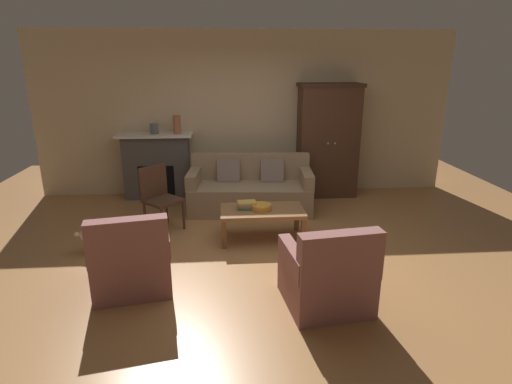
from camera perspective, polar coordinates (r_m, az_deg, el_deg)
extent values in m
plane|color=#B27A47|center=(5.27, 0.12, -8.08)|extent=(9.60, 9.60, 0.00)
cube|color=beige|center=(7.35, -1.44, 10.71)|extent=(7.20, 0.10, 2.80)
cube|color=#4C4947|center=(7.34, -13.48, 3.39)|extent=(1.10, 0.36, 1.08)
cube|color=black|center=(7.22, -13.58, 1.50)|extent=(0.60, 0.01, 0.52)
cube|color=white|center=(7.21, -13.82, 7.67)|extent=(1.26, 0.48, 0.04)
cube|color=#472D1E|center=(7.30, 9.84, 6.75)|extent=(1.00, 0.52, 1.88)
cube|color=#3C271A|center=(7.18, 10.26, 14.35)|extent=(1.06, 0.55, 0.06)
sphere|color=#ADAFB5|center=(7.02, 9.91, 6.62)|extent=(0.04, 0.04, 0.04)
sphere|color=#ADAFB5|center=(7.05, 10.87, 6.62)|extent=(0.04, 0.04, 0.04)
cube|color=#937A5B|center=(6.55, -0.79, -0.76)|extent=(1.96, 0.99, 0.44)
cube|color=#937A5B|center=(6.75, -0.76, 3.62)|extent=(1.91, 0.33, 0.42)
cube|color=#937A5B|center=(6.53, -8.56, 2.01)|extent=(0.22, 0.81, 0.22)
cube|color=#937A5B|center=(6.50, 6.98, 2.00)|extent=(0.22, 0.81, 0.22)
cube|color=#7F6B60|center=(6.64, -3.80, 2.99)|extent=(0.37, 0.21, 0.37)
cube|color=#7F6B60|center=(6.63, 2.25, 2.99)|extent=(0.37, 0.21, 0.37)
cube|color=olive|center=(5.46, 0.88, -2.65)|extent=(1.10, 0.60, 0.05)
cube|color=brown|center=(5.27, -4.43, -5.91)|extent=(0.06, 0.06, 0.37)
cube|color=brown|center=(5.36, 6.58, -5.56)|extent=(0.06, 0.06, 0.37)
cube|color=brown|center=(5.75, -4.44, -3.84)|extent=(0.06, 0.06, 0.37)
cube|color=brown|center=(5.84, 5.64, -3.56)|extent=(0.06, 0.06, 0.37)
cylinder|color=orange|center=(5.43, 0.70, -2.07)|extent=(0.27, 0.27, 0.07)
cube|color=#427A4C|center=(5.47, -1.19, -2.14)|extent=(0.25, 0.19, 0.03)
cube|color=gray|center=(5.46, -1.25, -1.81)|extent=(0.24, 0.17, 0.04)
cube|color=gold|center=(5.45, -1.27, -1.47)|extent=(0.25, 0.19, 0.03)
cylinder|color=#565B66|center=(7.19, -13.88, 8.48)|extent=(0.14, 0.14, 0.17)
cylinder|color=#A86042|center=(7.13, -10.87, 9.14)|extent=(0.12, 0.12, 0.30)
cube|color=#935B56|center=(4.60, -16.67, -10.03)|extent=(0.89, 0.89, 0.42)
cube|color=#935B56|center=(4.13, -17.28, -6.57)|extent=(0.78, 0.30, 0.46)
cube|color=#935B56|center=(4.46, -12.76, -6.18)|extent=(0.25, 0.71, 0.20)
cube|color=#935B56|center=(4.50, -21.23, -6.78)|extent=(0.25, 0.71, 0.20)
cube|color=#935B56|center=(4.19, 9.51, -12.36)|extent=(0.85, 0.85, 0.42)
cube|color=#935B56|center=(3.73, 11.57, -8.78)|extent=(0.77, 0.26, 0.46)
cube|color=#935B56|center=(4.17, 14.00, -8.01)|extent=(0.21, 0.71, 0.20)
cube|color=#935B56|center=(3.94, 5.21, -9.08)|extent=(0.21, 0.71, 0.20)
cube|color=#472D1E|center=(5.89, -12.69, -1.19)|extent=(0.62, 0.62, 0.04)
cylinder|color=#472D1E|center=(5.71, -12.87, -4.19)|extent=(0.04, 0.04, 0.41)
cylinder|color=#472D1E|center=(5.93, -9.97, -3.18)|extent=(0.04, 0.04, 0.41)
cylinder|color=#472D1E|center=(6.01, -15.09, -3.28)|extent=(0.04, 0.04, 0.41)
cylinder|color=#472D1E|center=(6.21, -12.24, -2.36)|extent=(0.04, 0.04, 0.41)
cube|color=#472D1E|center=(5.97, -14.02, 1.44)|extent=(0.34, 0.34, 0.45)
ellipsoid|color=beige|center=(5.49, -21.14, -5.40)|extent=(0.43, 0.27, 0.22)
sphere|color=beige|center=(5.45, -18.70, -4.63)|extent=(0.15, 0.15, 0.15)
cylinder|color=beige|center=(5.60, -19.67, -6.79)|extent=(0.06, 0.06, 0.14)
cylinder|color=beige|center=(5.50, -19.74, -7.25)|extent=(0.06, 0.06, 0.14)
cylinder|color=beige|center=(5.63, -22.12, -6.96)|extent=(0.06, 0.06, 0.14)
cylinder|color=beige|center=(5.53, -22.23, -7.42)|extent=(0.06, 0.06, 0.14)
sphere|color=beige|center=(5.52, -23.55, -5.37)|extent=(0.06, 0.06, 0.06)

